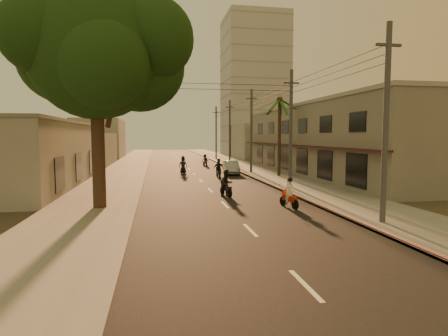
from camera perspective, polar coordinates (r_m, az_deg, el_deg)
The scene contains 20 objects.
ground at distance 20.01m, azimuth 1.17°, elevation -6.69°, with size 160.00×160.00×0.00m, color #383023.
road at distance 39.61m, azimuth -4.58°, elevation -0.93°, with size 10.00×140.00×0.02m, color black.
sidewalk_right at distance 41.03m, azimuth 5.90°, elevation -0.66°, with size 5.00×140.00×0.12m, color slate.
sidewalk_left at distance 39.58m, azimuth -15.45°, elevation -1.02°, with size 5.00×140.00×0.12m, color slate.
curb_stripe at distance 35.59m, azimuth 4.43°, elevation -1.44°, with size 0.20×60.00×0.20m, color #AC2312.
shophouse_row at distance 41.28m, azimuth 15.39°, elevation 4.21°, with size 8.80×34.20×7.30m.
left_building at distance 34.74m, azimuth -27.16°, elevation 2.01°, with size 8.20×24.20×5.20m.
distant_tower at distance 78.44m, azimuth 4.61°, elevation 12.20°, with size 12.10×12.10×28.00m.
broadleaf_tree at distance 21.99m, azimuth -17.89°, elevation 16.36°, with size 9.60×8.70×12.10m.
palm_tree at distance 37.30m, azimuth 8.48°, elevation 9.66°, with size 5.00×5.00×8.20m.
utility_poles at distance 40.57m, azimuth 4.20°, elevation 8.44°, with size 1.20×48.26×9.00m.
filler_right at distance 66.67m, azimuth 5.31°, elevation 4.01°, with size 8.00×14.00×6.00m, color #A69F95.
filler_left_near at distance 54.19m, azimuth -21.04°, elevation 2.65°, with size 8.00×14.00×4.40m, color #A69F95.
filler_left_far at distance 71.93m, azimuth -18.40°, elevation 4.24°, with size 8.00×14.00×7.00m, color #A69F95.
scooter_red at distance 21.28m, azimuth 9.96°, elevation -3.95°, with size 0.86×1.75×1.74m.
scooter_mid_a at distance 24.90m, azimuth 0.36°, elevation -2.46°, with size 1.11×1.83×1.82m.
scooter_mid_b at distance 35.92m, azimuth -0.83°, elevation -0.18°, with size 1.05×1.92×1.89m.
scooter_far_a at distance 40.03m, azimuth -6.26°, elevation 0.34°, with size 0.94×1.94×1.91m.
scooter_far_b at distance 50.68m, azimuth -2.91°, elevation 1.19°, with size 1.41×1.52×1.60m.
parked_car at distance 39.37m, azimuth 1.06°, elevation 0.08°, with size 1.93×4.45×1.42m, color #989AA0.
Camera 1 is at (-3.90, -19.21, 4.02)m, focal length 30.00 mm.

